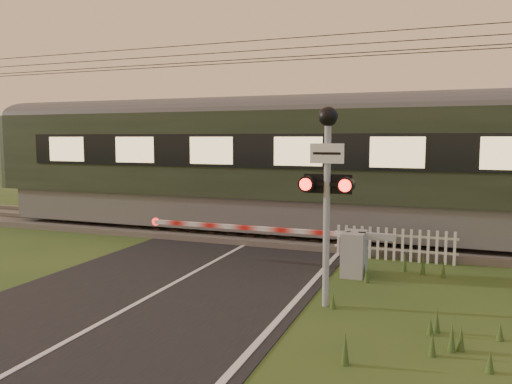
% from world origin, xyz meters
% --- Properties ---
extents(ground, '(160.00, 160.00, 0.00)m').
position_xyz_m(ground, '(0.00, 0.00, 0.00)').
color(ground, '#2A451A').
rests_on(ground, ground).
extents(road, '(6.00, 140.00, 0.03)m').
position_xyz_m(road, '(0.02, -0.23, 0.01)').
color(road, black).
rests_on(road, ground).
extents(track_bed, '(140.00, 3.40, 0.39)m').
position_xyz_m(track_bed, '(0.00, 6.50, 0.07)').
color(track_bed, '#47423D').
rests_on(track_bed, ground).
extents(overhead_wires, '(120.00, 0.62, 0.62)m').
position_xyz_m(overhead_wires, '(0.00, 6.50, 5.72)').
color(overhead_wires, black).
rests_on(overhead_wires, ground).
extents(boom_gate, '(6.20, 0.77, 1.03)m').
position_xyz_m(boom_gate, '(3.19, 2.88, 0.56)').
color(boom_gate, gray).
rests_on(boom_gate, ground).
extents(crossing_signal, '(0.93, 0.37, 3.67)m').
position_xyz_m(crossing_signal, '(3.34, 0.58, 2.52)').
color(crossing_signal, gray).
rests_on(crossing_signal, ground).
extents(picket_fence, '(3.06, 0.07, 0.83)m').
position_xyz_m(picket_fence, '(4.22, 4.60, 0.42)').
color(picket_fence, silver).
rests_on(picket_fence, ground).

